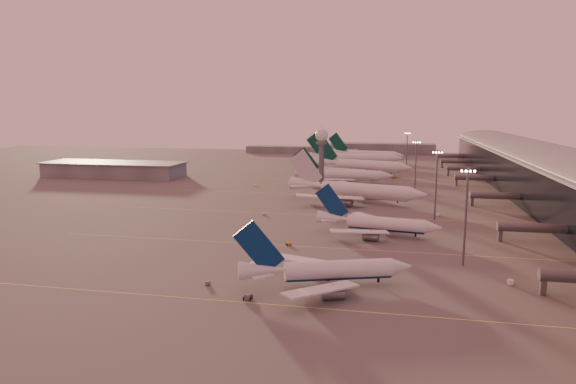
# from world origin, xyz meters

# --- Properties ---
(ground) EXTENTS (700.00, 700.00, 0.00)m
(ground) POSITION_xyz_m (0.00, 0.00, 0.00)
(ground) COLOR #575454
(ground) RESTS_ON ground
(taxiway_markings) EXTENTS (180.00, 185.25, 0.02)m
(taxiway_markings) POSITION_xyz_m (30.00, 56.00, 0.01)
(taxiway_markings) COLOR #E5DD51
(taxiway_markings) RESTS_ON ground
(terminal) EXTENTS (57.00, 362.00, 23.04)m
(terminal) POSITION_xyz_m (107.88, 110.09, 10.52)
(terminal) COLOR black
(terminal) RESTS_ON ground
(hangar) EXTENTS (82.00, 27.00, 8.50)m
(hangar) POSITION_xyz_m (-120.00, 140.00, 4.32)
(hangar) COLOR slate
(hangar) RESTS_ON ground
(radar_tower) EXTENTS (6.40, 6.40, 31.10)m
(radar_tower) POSITION_xyz_m (5.00, 120.00, 20.95)
(radar_tower) COLOR #515459
(radar_tower) RESTS_ON ground
(mast_a) EXTENTS (3.60, 0.56, 25.00)m
(mast_a) POSITION_xyz_m (58.00, 0.00, 13.74)
(mast_a) COLOR #515459
(mast_a) RESTS_ON ground
(mast_b) EXTENTS (3.60, 0.56, 25.00)m
(mast_b) POSITION_xyz_m (55.00, 55.00, 13.74)
(mast_b) COLOR #515459
(mast_b) RESTS_ON ground
(mast_c) EXTENTS (3.60, 0.56, 25.00)m
(mast_c) POSITION_xyz_m (50.00, 110.00, 13.74)
(mast_c) COLOR #515459
(mast_c) RESTS_ON ground
(mast_d) EXTENTS (3.60, 0.56, 25.00)m
(mast_d) POSITION_xyz_m (48.00, 200.00, 13.74)
(mast_d) COLOR #515459
(mast_d) RESTS_ON ground
(distant_horizon) EXTENTS (165.00, 37.50, 9.00)m
(distant_horizon) POSITION_xyz_m (2.62, 325.14, 3.89)
(distant_horizon) COLOR slate
(distant_horizon) RESTS_ON ground
(narrowbody_near) EXTENTS (38.63, 30.30, 15.68)m
(narrowbody_near) POSITION_xyz_m (26.19, -22.39, 3.17)
(narrowbody_near) COLOR silver
(narrowbody_near) RESTS_ON ground
(narrowbody_mid) EXTENTS (39.64, 31.38, 15.59)m
(narrowbody_mid) POSITION_xyz_m (35.58, 27.93, 3.16)
(narrowbody_mid) COLOR silver
(narrowbody_mid) RESTS_ON ground
(widebody_white) EXTENTS (60.18, 47.57, 21.72)m
(widebody_white) POSITION_xyz_m (24.61, 84.77, 3.77)
(widebody_white) COLOR silver
(widebody_white) RESTS_ON ground
(greentail_a) EXTENTS (52.48, 42.41, 19.07)m
(greentail_a) POSITION_xyz_m (14.20, 139.20, 3.37)
(greentail_a) COLOR silver
(greentail_a) RESTS_ON ground
(greentail_b) EXTENTS (61.57, 48.89, 23.27)m
(greentail_b) POSITION_xyz_m (20.81, 179.08, 4.11)
(greentail_b) COLOR silver
(greentail_b) RESTS_ON ground
(greentail_c) EXTENTS (65.52, 52.64, 23.84)m
(greentail_c) POSITION_xyz_m (14.30, 220.85, 4.21)
(greentail_c) COLOR silver
(greentail_c) RESTS_ON ground
(greentail_d) EXTENTS (57.90, 46.29, 21.28)m
(greentail_d) POSITION_xyz_m (19.42, 259.33, 3.76)
(greentail_d) COLOR silver
(greentail_d) RESTS_ON ground
(gsv_truck_a) EXTENTS (4.85, 2.20, 1.89)m
(gsv_truck_a) POSITION_xyz_m (0.33, -26.74, 0.97)
(gsv_truck_a) COLOR #595B5E
(gsv_truck_a) RESTS_ON ground
(gsv_tug_near) EXTENTS (2.48, 4.02, 1.13)m
(gsv_tug_near) POSITION_xyz_m (11.25, -33.47, 0.58)
(gsv_tug_near) COLOR #595B5E
(gsv_tug_near) RESTS_ON ground
(gsv_catering_a) EXTENTS (5.67, 2.96, 4.52)m
(gsv_catering_a) POSITION_xyz_m (66.90, -12.61, 2.26)
(gsv_catering_a) COLOR silver
(gsv_catering_a) RESTS_ON ground
(gsv_tug_mid) EXTENTS (3.07, 3.51, 0.86)m
(gsv_tug_mid) POSITION_xyz_m (10.90, 10.21, 0.44)
(gsv_tug_mid) COLOR gold
(gsv_tug_mid) RESTS_ON ground
(gsv_truck_b) EXTENTS (6.59, 4.33, 2.51)m
(gsv_truck_b) POSITION_xyz_m (43.31, 42.20, 1.28)
(gsv_truck_b) COLOR #595B5E
(gsv_truck_b) RESTS_ON ground
(gsv_truck_c) EXTENTS (5.19, 4.34, 2.04)m
(gsv_truck_c) POSITION_xyz_m (-6.42, 50.70, 1.04)
(gsv_truck_c) COLOR silver
(gsv_truck_c) RESTS_ON ground
(gsv_catering_b) EXTENTS (5.90, 3.71, 4.49)m
(gsv_catering_b) POSITION_xyz_m (56.80, 61.18, 2.24)
(gsv_catering_b) COLOR silver
(gsv_catering_b) RESTS_ON ground
(gsv_tug_far) EXTENTS (3.85, 4.44, 1.09)m
(gsv_tug_far) POSITION_xyz_m (4.35, 98.12, 0.56)
(gsv_tug_far) COLOR silver
(gsv_tug_far) RESTS_ON ground
(gsv_truck_d) EXTENTS (3.44, 4.93, 1.88)m
(gsv_truck_d) POSITION_xyz_m (-29.03, 119.54, 0.96)
(gsv_truck_d) COLOR silver
(gsv_truck_d) RESTS_ON ground
(gsv_tug_hangar) EXTENTS (4.45, 4.03, 1.09)m
(gsv_tug_hangar) POSITION_xyz_m (40.39, 163.30, 0.56)
(gsv_tug_hangar) COLOR gold
(gsv_tug_hangar) RESTS_ON ground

